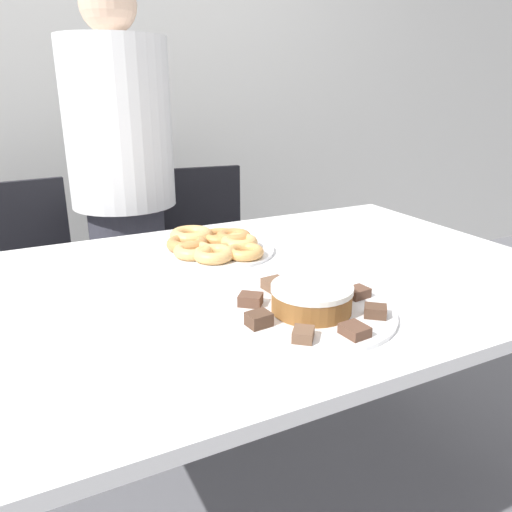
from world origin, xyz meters
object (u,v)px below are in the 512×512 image
(plate_donuts, at_px, (216,250))
(frosted_cake, at_px, (312,298))
(office_chair_left, at_px, (34,300))
(office_chair_right, at_px, (209,271))
(plate_cake, at_px, (311,312))
(person_standing, at_px, (124,192))

(plate_donuts, xyz_separation_m, frosted_cake, (0.02, -0.49, 0.03))
(office_chair_left, relative_size, office_chair_right, 1.00)
(plate_donuts, bearing_deg, office_chair_left, 123.83)
(plate_cake, relative_size, frosted_cake, 2.07)
(office_chair_left, bearing_deg, office_chair_right, -5.73)
(office_chair_right, bearing_deg, office_chair_left, -172.66)
(office_chair_left, distance_m, office_chair_right, 0.76)
(office_chair_right, relative_size, plate_cake, 2.37)
(office_chair_right, height_order, frosted_cake, office_chair_right)
(plate_cake, distance_m, plate_donuts, 0.49)
(office_chair_left, bearing_deg, plate_cake, -73.01)
(person_standing, bearing_deg, plate_donuts, -79.68)
(person_standing, xyz_separation_m, frosted_cake, (0.14, -1.15, -0.03))
(office_chair_left, bearing_deg, plate_donuts, -61.89)
(person_standing, xyz_separation_m, office_chair_right, (0.38, 0.09, -0.43))
(plate_cake, distance_m, frosted_cake, 0.03)
(office_chair_right, distance_m, plate_donuts, 0.87)
(plate_cake, bearing_deg, office_chair_left, 112.71)
(person_standing, bearing_deg, plate_cake, -83.16)
(frosted_cake, bearing_deg, office_chair_right, 78.83)
(person_standing, height_order, office_chair_left, person_standing)
(office_chair_left, height_order, plate_cake, office_chair_left)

